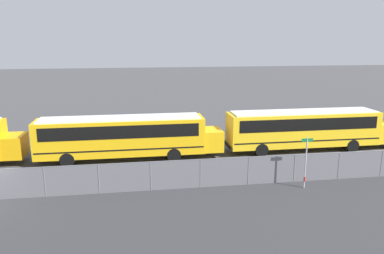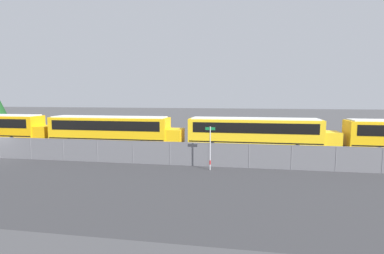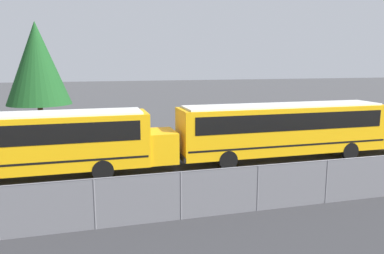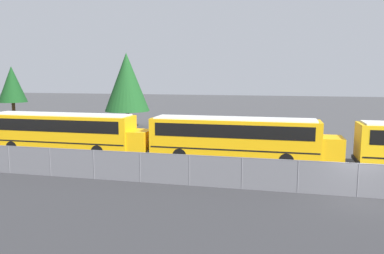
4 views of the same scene
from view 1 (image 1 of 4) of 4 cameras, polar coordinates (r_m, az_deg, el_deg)
The scene contains 3 objects.
school_bus_4 at distance 28.10m, azimuth -10.12°, elevation -1.14°, with size 13.77×2.45×3.24m.
school_bus_5 at distance 31.43m, azimuth 17.05°, elevation 0.01°, with size 13.77×2.45×3.24m.
street_sign at distance 23.49m, azimuth 16.94°, elevation -5.07°, with size 0.70×0.09×3.15m.
Camera 1 is at (8.20, -21.02, 8.81)m, focal length 35.00 mm.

